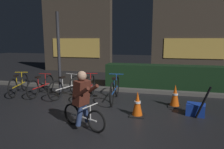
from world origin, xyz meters
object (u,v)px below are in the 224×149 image
(parked_bike_center_left, at_px, (66,87))
(closed_umbrella, at_px, (203,103))
(parked_bike_leftmost, at_px, (19,84))
(blue_crate, at_px, (196,109))
(parked_bike_right_mid, at_px, (115,89))
(traffic_cone_far, at_px, (175,96))
(parked_bike_left_mid, at_px, (41,86))
(cyclist, at_px, (83,100))
(traffic_cone_near, at_px, (137,104))
(parked_bike_center_right, at_px, (89,88))
(street_post, at_px, (59,55))

(parked_bike_center_left, relative_size, closed_umbrella, 1.85)
(parked_bike_leftmost, height_order, blue_crate, parked_bike_leftmost)
(parked_bike_right_mid, distance_m, traffic_cone_far, 1.78)
(parked_bike_left_mid, relative_size, blue_crate, 3.51)
(parked_bike_center_left, xyz_separation_m, blue_crate, (3.91, -0.76, -0.19))
(parked_bike_left_mid, xyz_separation_m, cyclist, (2.37, -2.11, 0.30))
(traffic_cone_near, bearing_deg, parked_bike_leftmost, 165.41)
(parked_bike_center_right, xyz_separation_m, traffic_cone_near, (1.67, -1.08, -0.06))
(street_post, bearing_deg, blue_crate, -12.09)
(street_post, xyz_separation_m, parked_bike_leftmost, (-1.48, -0.19, -1.05))
(closed_umbrella, bearing_deg, parked_bike_center_left, -174.53)
(cyclist, bearing_deg, street_post, 149.47)
(parked_bike_left_mid, relative_size, closed_umbrella, 1.82)
(cyclist, xyz_separation_m, closed_umbrella, (2.58, 1.10, -0.22))
(street_post, relative_size, blue_crate, 6.29)
(traffic_cone_near, bearing_deg, closed_umbrella, 5.59)
(parked_bike_center_left, height_order, traffic_cone_far, parked_bike_center_left)
(parked_bike_left_mid, relative_size, cyclist, 1.24)
(parked_bike_left_mid, relative_size, traffic_cone_near, 2.46)
(parked_bike_right_mid, bearing_deg, parked_bike_center_left, 84.01)
(parked_bike_left_mid, distance_m, parked_bike_right_mid, 2.59)
(traffic_cone_far, distance_m, closed_umbrella, 1.02)
(blue_crate, bearing_deg, parked_bike_right_mid, 162.53)
(parked_bike_center_left, relative_size, parked_bike_center_right, 0.91)
(cyclist, bearing_deg, parked_bike_left_mid, 160.20)
(street_post, height_order, cyclist, street_post)
(parked_bike_center_right, bearing_deg, parked_bike_leftmost, 82.97)
(traffic_cone_far, bearing_deg, street_post, 175.09)
(parked_bike_center_left, bearing_deg, parked_bike_center_right, -79.55)
(traffic_cone_near, distance_m, cyclist, 1.45)
(parked_bike_center_right, bearing_deg, parked_bike_left_mid, 81.00)
(parked_bike_center_left, bearing_deg, parked_bike_right_mid, -75.95)
(blue_crate, bearing_deg, closed_umbrella, -65.96)
(parked_bike_leftmost, distance_m, parked_bike_right_mid, 3.43)
(cyclist, distance_m, closed_umbrella, 2.81)
(parked_bike_center_left, distance_m, closed_umbrella, 4.14)
(parked_bike_leftmost, relative_size, cyclist, 1.25)
(cyclist, bearing_deg, parked_bike_right_mid, 105.76)
(parked_bike_leftmost, bearing_deg, parked_bike_center_left, -103.49)
(parked_bike_leftmost, height_order, cyclist, cyclist)
(parked_bike_center_right, bearing_deg, closed_umbrella, -112.61)
(parked_bike_center_left, height_order, blue_crate, parked_bike_center_left)
(parked_bike_right_mid, distance_m, cyclist, 2.09)
(parked_bike_left_mid, height_order, traffic_cone_near, parked_bike_left_mid)
(parked_bike_leftmost, relative_size, parked_bike_center_right, 0.90)
(blue_crate, height_order, closed_umbrella, closed_umbrella)
(parked_bike_leftmost, xyz_separation_m, cyclist, (3.21, -2.06, 0.29))
(street_post, distance_m, parked_bike_center_right, 1.52)
(parked_bike_right_mid, relative_size, cyclist, 1.41)
(street_post, distance_m, closed_umbrella, 4.57)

